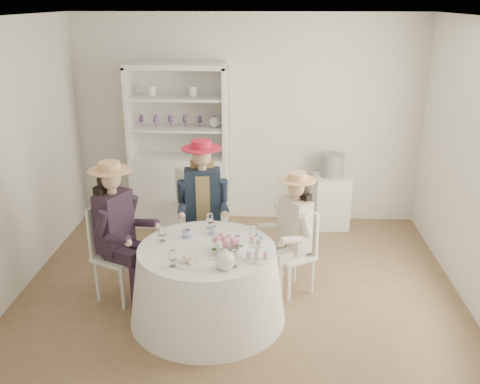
{
  "coord_description": "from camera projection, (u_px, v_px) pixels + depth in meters",
  "views": [
    {
      "loc": [
        0.26,
        -4.85,
        2.85
      ],
      "look_at": [
        0.0,
        0.1,
        1.05
      ],
      "focal_mm": 40.0,
      "sensor_mm": 36.0,
      "label": 1
    }
  ],
  "objects": [
    {
      "name": "guest_right",
      "position": [
        294.0,
        227.0,
        5.28
      ],
      "size": [
        0.55,
        0.52,
        1.28
      ],
      "rotation": [
        0.0,
        0.0,
        -0.95
      ],
      "color": "silver",
      "rests_on": "ground"
    },
    {
      "name": "wall_back",
      "position": [
        248.0,
        121.0,
        6.96
      ],
      "size": [
        4.5,
        0.0,
        4.5
      ],
      "primitive_type": "plane",
      "rotation": [
        1.57,
        0.0,
        0.0
      ],
      "color": "silver",
      "rests_on": "ground"
    },
    {
      "name": "sandwich_plate",
      "position": [
        189.0,
        262.0,
        4.56
      ],
      "size": [
        0.24,
        0.24,
        0.05
      ],
      "rotation": [
        0.0,
        0.0,
        0.14
      ],
      "color": "white",
      "rests_on": "tea_table"
    },
    {
      "name": "teacup_c",
      "position": [
        236.0,
        241.0,
        4.88
      ],
      "size": [
        0.13,
        0.13,
        0.08
      ],
      "primitive_type": "imported",
      "rotation": [
        0.0,
        0.0,
        -0.4
      ],
      "color": "white",
      "rests_on": "tea_table"
    },
    {
      "name": "teacup_a",
      "position": [
        187.0,
        234.0,
        5.04
      ],
      "size": [
        0.09,
        0.09,
        0.07
      ],
      "primitive_type": "imported",
      "rotation": [
        0.0,
        0.0,
        0.03
      ],
      "color": "white",
      "rests_on": "tea_table"
    },
    {
      "name": "table_teapot",
      "position": [
        225.0,
        260.0,
        4.45
      ],
      "size": [
        0.24,
        0.17,
        0.18
      ],
      "rotation": [
        0.0,
        0.0,
        0.36
      ],
      "color": "white",
      "rests_on": "tea_table"
    },
    {
      "name": "side_table",
      "position": [
        330.0,
        201.0,
        7.01
      ],
      "size": [
        0.49,
        0.49,
        0.69
      ],
      "primitive_type": "cube",
      "rotation": [
        0.0,
        0.0,
        0.11
      ],
      "color": "silver",
      "rests_on": "ground"
    },
    {
      "name": "cupcake_stand",
      "position": [
        257.0,
        251.0,
        4.61
      ],
      "size": [
        0.22,
        0.22,
        0.21
      ],
      "rotation": [
        0.0,
        0.0,
        -0.05
      ],
      "color": "white",
      "rests_on": "tea_table"
    },
    {
      "name": "guest_mid",
      "position": [
        203.0,
        199.0,
        5.7
      ],
      "size": [
        0.55,
        0.57,
        1.47
      ],
      "rotation": [
        0.0,
        0.0,
        0.13
      ],
      "color": "silver",
      "rests_on": "ground"
    },
    {
      "name": "wall_front",
      "position": [
        222.0,
        264.0,
        3.2
      ],
      "size": [
        4.5,
        0.0,
        4.5
      ],
      "primitive_type": "plane",
      "rotation": [
        -1.57,
        0.0,
        0.0
      ],
      "color": "silver",
      "rests_on": "ground"
    },
    {
      "name": "flower_bowl",
      "position": [
        228.0,
        251.0,
        4.73
      ],
      "size": [
        0.27,
        0.27,
        0.05
      ],
      "primitive_type": "imported",
      "rotation": [
        0.0,
        0.0,
        0.32
      ],
      "color": "white",
      "rests_on": "tea_table"
    },
    {
      "name": "spare_chair",
      "position": [
        193.0,
        200.0,
        6.64
      ],
      "size": [
        0.51,
        0.51,
        0.92
      ],
      "rotation": [
        0.0,
        0.0,
        2.64
      ],
      "color": "silver",
      "rests_on": "ground"
    },
    {
      "name": "ceiling",
      "position": [
        239.0,
        17.0,
        4.62
      ],
      "size": [
        4.5,
        4.5,
        0.0
      ],
      "primitive_type": "plane",
      "rotation": [
        3.14,
        0.0,
        0.0
      ],
      "color": "white",
      "rests_on": "wall_back"
    },
    {
      "name": "stemware_set",
      "position": [
        207.0,
        240.0,
        4.82
      ],
      "size": [
        0.92,
        0.89,
        0.15
      ],
      "color": "white",
      "rests_on": "tea_table"
    },
    {
      "name": "guest_left",
      "position": [
        116.0,
        224.0,
        5.14
      ],
      "size": [
        0.6,
        0.55,
        1.43
      ],
      "rotation": [
        0.0,
        0.0,
        1.12
      ],
      "color": "silver",
      "rests_on": "ground"
    },
    {
      "name": "teacup_b",
      "position": [
        213.0,
        231.0,
        5.12
      ],
      "size": [
        0.09,
        0.09,
        0.07
      ],
      "primitive_type": "imported",
      "rotation": [
        0.0,
        0.0,
        -0.31
      ],
      "color": "white",
      "rests_on": "tea_table"
    },
    {
      "name": "wall_left",
      "position": [
        9.0,
        162.0,
        5.19
      ],
      "size": [
        0.0,
        4.5,
        4.5
      ],
      "primitive_type": "plane",
      "rotation": [
        1.57,
        0.0,
        1.57
      ],
      "color": "silver",
      "rests_on": "ground"
    },
    {
      "name": "tea_table",
      "position": [
        208.0,
        283.0,
        4.97
      ],
      "size": [
        1.46,
        1.46,
        0.72
      ],
      "rotation": [
        0.0,
        0.0,
        -0.26
      ],
      "color": "white",
      "rests_on": "ground"
    },
    {
      "name": "hutch",
      "position": [
        180.0,
        169.0,
        6.99
      ],
      "size": [
        1.43,
        0.93,
        2.11
      ],
      "rotation": [
        0.0,
        0.0,
        0.4
      ],
      "color": "silver",
      "rests_on": "ground"
    },
    {
      "name": "ground",
      "position": [
        239.0,
        290.0,
        5.54
      ],
      "size": [
        4.5,
        4.5,
        0.0
      ],
      "primitive_type": "plane",
      "color": "brown",
      "rests_on": "ground"
    },
    {
      "name": "hatbox",
      "position": [
        332.0,
        165.0,
        6.84
      ],
      "size": [
        0.32,
        0.32,
        0.3
      ],
      "primitive_type": "cylinder",
      "rotation": [
        0.0,
        0.0,
        -0.1
      ],
      "color": "black",
      "rests_on": "side_table"
    },
    {
      "name": "flower_arrangement",
      "position": [
        226.0,
        241.0,
        4.74
      ],
      "size": [
        0.21,
        0.21,
        0.08
      ],
      "rotation": [
        0.0,
        0.0,
        0.22
      ],
      "color": "pink",
      "rests_on": "tea_table"
    }
  ]
}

